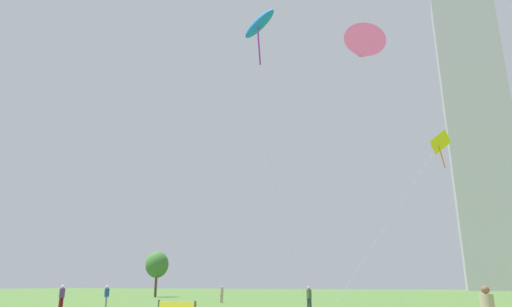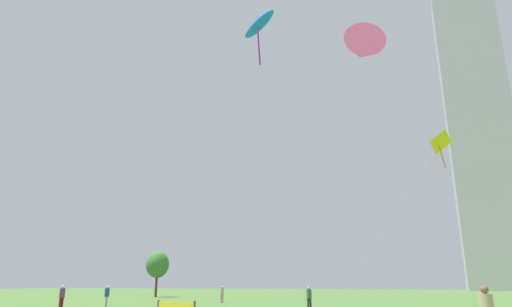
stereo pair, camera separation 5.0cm
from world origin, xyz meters
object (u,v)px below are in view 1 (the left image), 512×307
at_px(person_standing_3, 309,296).
at_px(kite_flying_0, 362,48).
at_px(park_tree_0, 157,265).
at_px(kite_flying_2, 259,25).
at_px(kite_flying_3, 440,144).
at_px(person_standing_2, 107,295).
at_px(distant_highrise_0, 478,132).
at_px(person_standing_4, 62,296).
at_px(person_standing_0, 222,293).

relative_size(person_standing_3, kite_flying_0, 0.08).
bearing_deg(park_tree_0, person_standing_3, -39.67).
xyz_separation_m(person_standing_3, kite_flying_2, (-0.66, -7.74, 16.90)).
distance_m(kite_flying_0, kite_flying_2, 7.48).
bearing_deg(kite_flying_2, kite_flying_3, 62.24).
distance_m(person_standing_2, park_tree_0, 28.57).
bearing_deg(distant_highrise_0, person_standing_4, -108.64).
bearing_deg(person_standing_3, person_standing_0, 127.16).
bearing_deg(person_standing_4, kite_flying_3, -46.68).
distance_m(person_standing_0, person_standing_2, 11.96).
relative_size(person_standing_4, kite_flying_0, 0.09).
height_order(person_standing_3, kite_flying_3, kite_flying_3).
height_order(person_standing_4, park_tree_0, park_tree_0).
relative_size(person_standing_0, person_standing_2, 0.95).
distance_m(person_standing_2, person_standing_4, 3.99).
xyz_separation_m(person_standing_2, kite_flying_0, (20.83, -1.18, 16.40)).
relative_size(person_standing_3, person_standing_4, 0.96).
bearing_deg(distant_highrise_0, kite_flying_3, -97.60).
xyz_separation_m(kite_flying_3, park_tree_0, (-38.10, 11.25, -10.05)).
bearing_deg(kite_flying_0, person_standing_2, 176.77).
bearing_deg(person_standing_4, distant_highrise_0, -10.73).
bearing_deg(distant_highrise_0, kite_flying_2, -101.22).
bearing_deg(kite_flying_0, kite_flying_2, -141.70).
relative_size(person_standing_0, kite_flying_2, 0.09).
bearing_deg(person_standing_2, person_standing_0, 115.91).
distance_m(person_standing_3, distant_highrise_0, 119.50).
xyz_separation_m(person_standing_2, kite_flying_2, (14.97, -5.80, 16.87)).
xyz_separation_m(kite_flying_2, kite_flying_3, (10.50, 19.94, -3.42)).
relative_size(kite_flying_3, distant_highrise_0, 0.17).
xyz_separation_m(kite_flying_0, kite_flying_2, (-5.86, -4.63, 0.47)).
relative_size(kite_flying_0, kite_flying_2, 1.04).
bearing_deg(person_standing_0, park_tree_0, -59.95).
height_order(person_standing_2, person_standing_3, person_standing_2).
height_order(person_standing_3, kite_flying_0, kite_flying_0).
bearing_deg(park_tree_0, person_standing_2, -63.53).
distance_m(person_standing_2, kite_flying_0, 26.53).
distance_m(person_standing_4, kite_flying_0, 27.14).
height_order(park_tree_0, distant_highrise_0, distant_highrise_0).
bearing_deg(person_standing_3, park_tree_0, 126.88).
bearing_deg(kite_flying_2, kite_flying_0, 38.30).
bearing_deg(person_standing_4, kite_flying_0, -74.06).
relative_size(person_standing_4, park_tree_0, 0.27).
xyz_separation_m(person_standing_0, park_tree_0, (-17.15, 14.32, 3.44)).
relative_size(person_standing_2, park_tree_0, 0.26).
xyz_separation_m(person_standing_0, kite_flying_0, (16.32, -12.25, 16.44)).
height_order(person_standing_0, kite_flying_0, kite_flying_0).
bearing_deg(park_tree_0, kite_flying_3, -16.45).
bearing_deg(person_standing_4, kite_flying_2, -88.21).
xyz_separation_m(kite_flying_2, distant_highrise_0, (24.53, 116.21, 27.23)).
bearing_deg(kite_flying_3, person_standing_4, -145.29).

